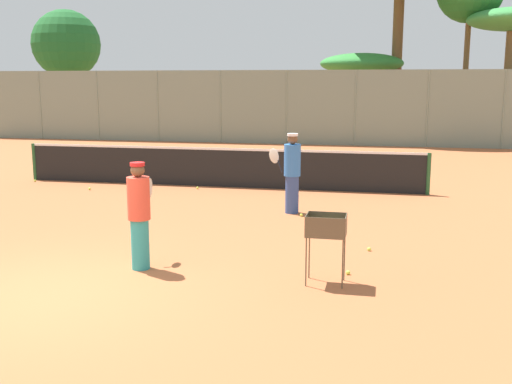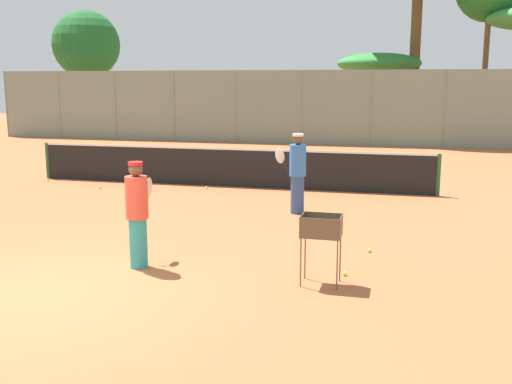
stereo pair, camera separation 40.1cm
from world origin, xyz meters
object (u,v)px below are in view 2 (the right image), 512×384
at_px(player_white_outfit, 138,213).
at_px(player_red_cap, 297,172).
at_px(tennis_net, 227,166).
at_px(ball_cart, 322,232).

bearing_deg(player_white_outfit, player_red_cap, -24.37).
height_order(tennis_net, player_red_cap, player_red_cap).
bearing_deg(player_white_outfit, ball_cart, -95.45).
distance_m(player_red_cap, ball_cart, 4.66).
bearing_deg(ball_cart, tennis_net, 116.58).
relative_size(player_red_cap, ball_cart, 1.74).
xyz_separation_m(player_white_outfit, player_red_cap, (1.66, 4.42, 0.05)).
distance_m(player_white_outfit, ball_cart, 2.86).
bearing_deg(player_red_cap, ball_cart, 136.92).
bearing_deg(tennis_net, player_red_cap, -48.88).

